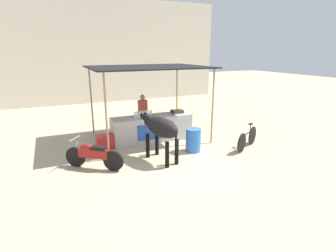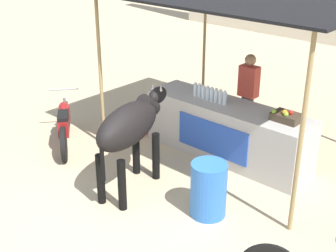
% 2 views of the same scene
% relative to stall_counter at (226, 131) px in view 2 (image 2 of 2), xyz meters
% --- Properties ---
extents(ground_plane, '(60.00, 60.00, 0.00)m').
position_rel_stall_counter_xyz_m(ground_plane, '(0.00, -2.20, -0.48)').
color(ground_plane, tan).
extents(stall_counter, '(3.00, 0.82, 0.96)m').
position_rel_stall_counter_xyz_m(stall_counter, '(0.00, 0.00, 0.00)').
color(stall_counter, '#B2ADA8').
rests_on(stall_counter, ground).
extents(stall_awning, '(4.20, 3.20, 2.74)m').
position_rel_stall_counter_xyz_m(stall_awning, '(0.00, 0.30, 2.15)').
color(stall_awning, black).
rests_on(stall_awning, ground).
extents(water_bottle_row, '(0.70, 0.07, 0.25)m').
position_rel_stall_counter_xyz_m(water_bottle_row, '(-0.35, -0.05, 0.59)').
color(water_bottle_row, silver).
rests_on(water_bottle_row, stall_counter).
extents(fruit_crate, '(0.44, 0.32, 0.18)m').
position_rel_stall_counter_xyz_m(fruit_crate, '(1.06, 0.05, 0.55)').
color(fruit_crate, '#3F3326').
rests_on(fruit_crate, stall_counter).
extents(vendor_behind_counter, '(0.34, 0.22, 1.65)m').
position_rel_stall_counter_xyz_m(vendor_behind_counter, '(-0.09, 0.75, 0.37)').
color(vendor_behind_counter, '#383842').
rests_on(vendor_behind_counter, ground).
extents(cooler_box, '(0.60, 0.44, 0.48)m').
position_rel_stall_counter_xyz_m(cooler_box, '(-1.78, -0.10, -0.24)').
color(cooler_box, red).
rests_on(cooler_box, ground).
extents(water_barrel, '(0.50, 0.50, 0.80)m').
position_rel_stall_counter_xyz_m(water_barrel, '(0.86, -1.60, -0.08)').
color(water_barrel, blue).
rests_on(water_barrel, ground).
extents(cow, '(0.86, 1.85, 1.44)m').
position_rel_stall_counter_xyz_m(cow, '(-0.43, -1.83, 0.55)').
color(cow, black).
rests_on(cow, ground).
extents(motorcycle_parked, '(1.46, 1.18, 0.90)m').
position_rel_stall_counter_xyz_m(motorcycle_parked, '(-2.42, -1.60, -0.05)').
color(motorcycle_parked, black).
rests_on(motorcycle_parked, ground).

